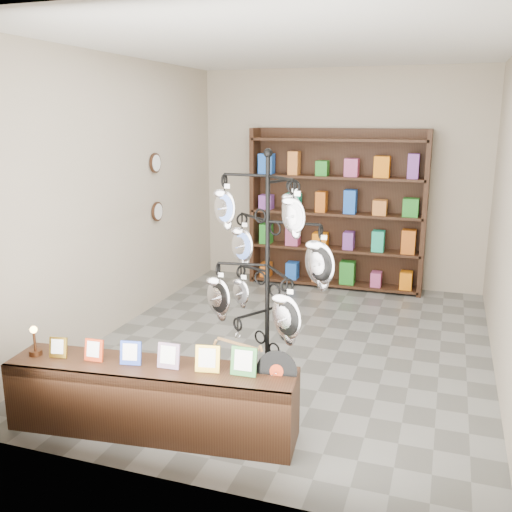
{
  "coord_description": "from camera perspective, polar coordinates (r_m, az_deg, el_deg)",
  "views": [
    {
      "loc": [
        1.47,
        -5.46,
        2.35
      ],
      "look_at": [
        -0.05,
        -1.0,
        1.2
      ],
      "focal_mm": 40.0,
      "sensor_mm": 36.0,
      "label": 1
    }
  ],
  "objects": [
    {
      "name": "wall_clocks",
      "position": [
        7.19,
        -9.94,
        6.76
      ],
      "size": [
        0.03,
        0.24,
        0.84
      ],
      "color": "black",
      "rests_on": "ground"
    },
    {
      "name": "front_shelf",
      "position": [
        4.52,
        -10.38,
        -13.84
      ],
      "size": [
        2.24,
        0.7,
        0.78
      ],
      "rotation": [
        0.0,
        0.0,
        0.11
      ],
      "color": "black",
      "rests_on": "ground"
    },
    {
      "name": "room_envelope",
      "position": [
        5.68,
        3.82,
        8.67
      ],
      "size": [
        5.0,
        5.0,
        5.0
      ],
      "color": "#AFA18D",
      "rests_on": "ground"
    },
    {
      "name": "display_tree",
      "position": [
        4.41,
        1.15,
        -1.0
      ],
      "size": [
        1.15,
        1.15,
        2.13
      ],
      "rotation": [
        0.0,
        0.0,
        -0.38
      ],
      "color": "black",
      "rests_on": "ground"
    },
    {
      "name": "ground",
      "position": [
        6.13,
        3.54,
        -8.84
      ],
      "size": [
        5.0,
        5.0,
        0.0
      ],
      "primitive_type": "plane",
      "color": "slate",
      "rests_on": "ground"
    },
    {
      "name": "back_shelving",
      "position": [
        8.01,
        8.02,
        4.13
      ],
      "size": [
        2.42,
        0.36,
        2.2
      ],
      "color": "black",
      "rests_on": "ground"
    }
  ]
}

